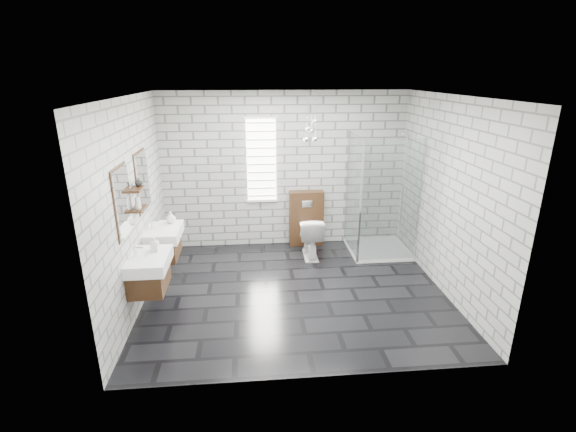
{
  "coord_description": "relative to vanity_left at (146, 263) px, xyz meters",
  "views": [
    {
      "loc": [
        -0.59,
        -5.28,
        2.97
      ],
      "look_at": [
        -0.07,
        0.35,
        1.02
      ],
      "focal_mm": 26.0,
      "sensor_mm": 36.0,
      "label": 1
    }
  ],
  "objects": [
    {
      "name": "wall_front",
      "position": [
        1.91,
        -1.33,
        0.59
      ],
      "size": [
        4.2,
        0.02,
        2.7
      ],
      "primitive_type": "cube",
      "color": "#A7A8A2",
      "rests_on": "floor"
    },
    {
      "name": "vanity_left",
      "position": [
        0.0,
        0.0,
        0.0
      ],
      "size": [
        0.47,
        0.7,
        1.57
      ],
      "color": "#3E2613",
      "rests_on": "wall_left"
    },
    {
      "name": "window",
      "position": [
        1.51,
        2.26,
        0.79
      ],
      "size": [
        0.56,
        0.05,
        1.48
      ],
      "color": "white",
      "rests_on": "wall_back"
    },
    {
      "name": "ceiling",
      "position": [
        1.91,
        0.48,
        1.95
      ],
      "size": [
        4.2,
        3.6,
        0.02
      ],
      "primitive_type": "cube",
      "color": "white",
      "rests_on": "wall_back"
    },
    {
      "name": "flush_plate",
      "position": [
        2.29,
        2.08,
        0.04
      ],
      "size": [
        0.18,
        0.01,
        0.12
      ],
      "primitive_type": "cube",
      "color": "silver",
      "rests_on": "cistern_panel"
    },
    {
      "name": "vanity_right",
      "position": [
        0.0,
        0.96,
        0.0
      ],
      "size": [
        0.47,
        0.7,
        1.57
      ],
      "color": "#3E2613",
      "rests_on": "wall_left"
    },
    {
      "name": "wall_left",
      "position": [
        -0.2,
        0.48,
        0.59
      ],
      "size": [
        0.02,
        3.6,
        2.7
      ],
      "primitive_type": "cube",
      "color": "#A7A8A2",
      "rests_on": "floor"
    },
    {
      "name": "vase",
      "position": [
        -0.11,
        0.53,
        0.89
      ],
      "size": [
        0.13,
        0.13,
        0.1
      ],
      "primitive_type": "imported",
      "rotation": [
        0.0,
        0.0,
        -0.37
      ],
      "color": "#B2B2B2",
      "rests_on": "shelf_upper"
    },
    {
      "name": "soap_bottle_a",
      "position": [
        0.1,
        0.13,
        0.19
      ],
      "size": [
        0.1,
        0.1,
        0.19
      ],
      "primitive_type": "imported",
      "rotation": [
        0.0,
        0.0,
        -0.1
      ],
      "color": "#B2B2B2",
      "rests_on": "vanity_left"
    },
    {
      "name": "wall_back",
      "position": [
        1.91,
        2.29,
        0.59
      ],
      "size": [
        4.2,
        0.02,
        2.7
      ],
      "primitive_type": "cube",
      "color": "#A7A8A2",
      "rests_on": "floor"
    },
    {
      "name": "floor",
      "position": [
        1.91,
        0.48,
        -0.77
      ],
      "size": [
        4.2,
        3.6,
        0.02
      ],
      "primitive_type": "cube",
      "color": "black",
      "rests_on": "ground"
    },
    {
      "name": "toilet",
      "position": [
        2.29,
        1.67,
        -0.4
      ],
      "size": [
        0.41,
        0.7,
        0.71
      ],
      "primitive_type": "imported",
      "rotation": [
        0.0,
        0.0,
        3.12
      ],
      "color": "white",
      "rests_on": "floor"
    },
    {
      "name": "shower_enclosure",
      "position": [
        3.41,
        1.66,
        -0.25
      ],
      "size": [
        1.0,
        1.0,
        2.03
      ],
      "color": "white",
      "rests_on": "floor"
    },
    {
      "name": "soap_bottle_b",
      "position": [
        0.12,
        1.17,
        0.18
      ],
      "size": [
        0.17,
        0.17,
        0.18
      ],
      "primitive_type": "imported",
      "rotation": [
        0.0,
        0.0,
        -0.23
      ],
      "color": "#B2B2B2",
      "rests_on": "vanity_right"
    },
    {
      "name": "shelf_lower",
      "position": [
        -0.12,
        0.43,
        0.56
      ],
      "size": [
        0.14,
        0.3,
        0.03
      ],
      "primitive_type": "cube",
      "color": "#3E2613",
      "rests_on": "wall_left"
    },
    {
      "name": "soap_bottle_c",
      "position": [
        -0.11,
        0.37,
        0.68
      ],
      "size": [
        0.09,
        0.09,
        0.2
      ],
      "primitive_type": "imported",
      "rotation": [
        0.0,
        0.0,
        -0.23
      ],
      "color": "#B2B2B2",
      "rests_on": "shelf_lower"
    },
    {
      "name": "pendant_cluster",
      "position": [
        2.3,
        1.87,
        1.33
      ],
      "size": [
        0.24,
        0.22,
        0.78
      ],
      "color": "silver",
      "rests_on": "ceiling"
    },
    {
      "name": "shelf_upper",
      "position": [
        -0.12,
        0.43,
        0.82
      ],
      "size": [
        0.14,
        0.3,
        0.03
      ],
      "primitive_type": "cube",
      "color": "#3E2613",
      "rests_on": "wall_left"
    },
    {
      "name": "cistern_panel",
      "position": [
        2.29,
        2.18,
        -0.26
      ],
      "size": [
        0.6,
        0.2,
        1.0
      ],
      "primitive_type": "cube",
      "color": "#3E2613",
      "rests_on": "floor"
    },
    {
      "name": "wall_right",
      "position": [
        4.02,
        0.48,
        0.59
      ],
      "size": [
        0.02,
        3.6,
        2.7
      ],
      "primitive_type": "cube",
      "color": "#A7A8A2",
      "rests_on": "floor"
    }
  ]
}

